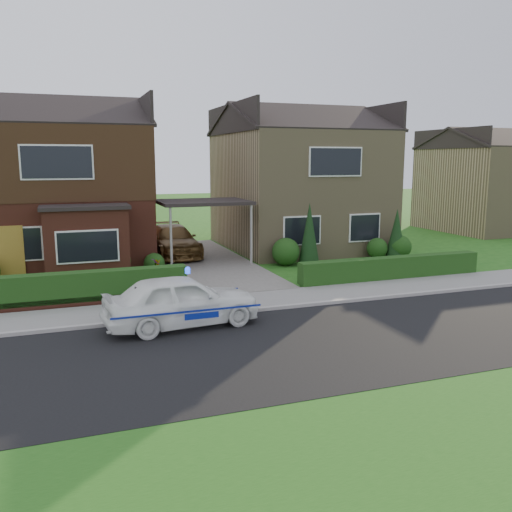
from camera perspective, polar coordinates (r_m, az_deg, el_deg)
name	(u,v)px	position (r m, az deg, el deg)	size (l,w,h in m)	color
ground	(314,342)	(13.78, 6.15, -9.00)	(120.00, 120.00, 0.00)	#1E5316
road	(314,342)	(13.78, 6.15, -9.00)	(60.00, 6.00, 0.02)	black
kerb	(270,309)	(16.43, 1.49, -5.56)	(60.00, 0.16, 0.12)	#9E9993
sidewalk	(258,301)	(17.38, 0.22, -4.71)	(60.00, 2.00, 0.10)	slate
grass_verge	(448,437)	(9.91, 19.51, -17.52)	(60.00, 4.00, 0.01)	#1E5316
driveway	(204,262)	(23.82, -5.48, -0.66)	(3.80, 12.00, 0.12)	#666059
house_left	(59,175)	(25.59, -20.07, 7.98)	(7.50, 9.53, 7.25)	brown
house_right	(298,176)	(28.17, 4.45, 8.39)	(7.50, 8.06, 7.25)	#94805A
carport_link	(203,203)	(23.43, -5.56, 5.56)	(3.80, 3.00, 2.77)	black
dwarf_wall	(66,303)	(17.52, -19.38, -4.74)	(7.70, 0.25, 0.36)	brown
hedge_left	(66,308)	(17.71, -19.35, -5.18)	(7.50, 0.55, 0.90)	#133410
hedge_right	(391,280)	(21.08, 14.01, -2.51)	(7.50, 0.55, 0.80)	#133410
shrub_left_mid	(113,261)	(21.40, -14.78, -0.55)	(1.32, 1.32, 1.32)	#133410
shrub_left_near	(154,263)	(21.93, -10.66, -0.77)	(0.84, 0.84, 0.84)	#133410
shrub_right_near	(286,252)	(23.24, 3.15, 0.45)	(1.20, 1.20, 1.20)	#133410
shrub_right_mid	(377,248)	(25.47, 12.63, 0.80)	(0.96, 0.96, 0.96)	#133410
shrub_right_far	(400,247)	(25.77, 14.87, 0.94)	(1.08, 1.08, 1.08)	#133410
conifer_a	(309,235)	(23.36, 5.62, 2.20)	(0.90, 0.90, 2.60)	black
conifer_b	(396,235)	(25.57, 14.56, 2.16)	(0.90, 0.90, 2.20)	black
neighbour_right	(488,190)	(37.87, 23.23, 6.44)	(6.50, 7.00, 5.20)	#94805A
police_car	(182,301)	(14.87, -7.85, -4.71)	(3.87, 4.36, 1.60)	white
driveway_car	(173,241)	(25.26, -8.75, 1.61)	(1.93, 4.75, 1.38)	brown
potted_plant_b	(156,270)	(20.99, -10.50, -1.42)	(0.40, 0.32, 0.72)	gray
potted_plant_c	(156,269)	(20.98, -10.50, -1.35)	(0.43, 0.43, 0.78)	gray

